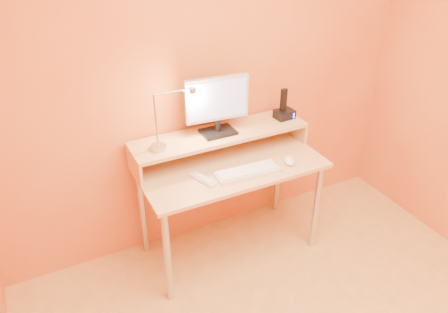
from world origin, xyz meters
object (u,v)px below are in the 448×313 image
phone_dock (284,114)px  keyboard (247,172)px  lamp_base (158,147)px  mouse (289,161)px  remote_control (203,179)px  monitor_panel (217,99)px

phone_dock → keyboard: bearing=-150.5°
lamp_base → mouse: size_ratio=0.88×
phone_dock → mouse: bearing=-119.8°
phone_dock → lamp_base: bearing=178.1°
remote_control → lamp_base: bearing=112.4°
lamp_base → mouse: bearing=-19.8°
phone_dock → monitor_panel: bearing=175.1°
phone_dock → keyboard: (-0.46, -0.30, -0.18)m
lamp_base → monitor_panel: bearing=5.4°
phone_dock → remote_control: (-0.74, -0.25, -0.18)m
lamp_base → remote_control: 0.34m
phone_dock → mouse: size_ratio=1.15×
lamp_base → mouse: (0.78, -0.28, -0.15)m
remote_control → keyboard: bearing=-29.5°
lamp_base → remote_control: size_ratio=0.52×
monitor_panel → mouse: 0.62m
keyboard → mouse: 0.31m
remote_control → phone_dock: bearing=-0.5°
monitor_panel → keyboard: (0.06, -0.31, -0.39)m
lamp_base → phone_dock: size_ratio=0.77×
lamp_base → mouse: lamp_base is taller
phone_dock → remote_control: bearing=-165.1°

